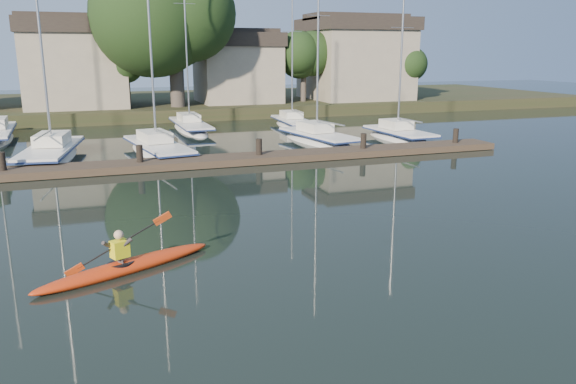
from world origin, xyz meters
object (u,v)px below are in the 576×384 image
object	(u,v)px
dock	(202,162)
sailboat_1	(52,163)
kayak	(126,264)
sailboat_2	(158,157)
sailboat_3	(319,146)
sailboat_4	(399,143)
sailboat_6	(191,132)
sailboat_7	(293,129)

from	to	relation	value
dock	sailboat_1	world-z (taller)	sailboat_1
kayak	sailboat_1	size ratio (longest dim) A/B	0.32
sailboat_1	sailboat_2	distance (m)	5.54
kayak	sailboat_3	world-z (taller)	sailboat_3
sailboat_3	sailboat_4	distance (m)	5.46
kayak	sailboat_1	xyz separation A→B (m)	(-2.72, 17.66, -0.40)
sailboat_1	sailboat_3	xyz separation A→B (m)	(15.54, 0.37, 0.01)
kayak	sailboat_1	world-z (taller)	sailboat_1
kayak	sailboat_6	bearing A→B (deg)	51.94
kayak	dock	distance (m)	13.99
sailboat_3	sailboat_6	xyz separation A→B (m)	(-6.59, 8.60, 0.02)
sailboat_3	sailboat_1	bearing A→B (deg)	172.04
sailboat_2	sailboat_3	world-z (taller)	sailboat_2
sailboat_6	sailboat_2	bearing A→B (deg)	-111.01
kayak	dock	xyz separation A→B (m)	(4.51, 13.24, 0.01)
kayak	sailboat_3	bearing A→B (deg)	29.70
sailboat_6	sailboat_1	bearing A→B (deg)	-135.79
kayak	sailboat_4	bearing A→B (deg)	18.91
dock	sailboat_7	xyz separation A→B (m)	(9.46, 12.79, -0.39)
dock	sailboat_7	distance (m)	15.92
sailboat_1	sailboat_7	distance (m)	18.67
sailboat_1	sailboat_6	size ratio (longest dim) A/B	1.00
dock	sailboat_3	bearing A→B (deg)	30.00
kayak	sailboat_3	xyz separation A→B (m)	(12.82, 18.04, -0.39)
sailboat_2	sailboat_6	distance (m)	9.90
sailboat_1	sailboat_6	world-z (taller)	sailboat_6
kayak	sailboat_4	distance (m)	25.30
kayak	sailboat_7	world-z (taller)	sailboat_7
sailboat_1	sailboat_6	distance (m)	12.67
sailboat_7	sailboat_4	bearing A→B (deg)	-60.22
sailboat_1	sailboat_4	distance (m)	20.98
sailboat_7	sailboat_6	bearing A→B (deg)	178.65
dock	sailboat_6	world-z (taller)	sailboat_6
sailboat_1	kayak	bearing A→B (deg)	-72.59
dock	sailboat_2	world-z (taller)	sailboat_2
dock	sailboat_6	bearing A→B (deg)	82.71
sailboat_2	sailboat_1	bearing A→B (deg)	167.08
sailboat_7	sailboat_2	bearing A→B (deg)	-138.99
sailboat_1	sailboat_4	xyz separation A→B (m)	(20.98, -0.15, 0.01)
sailboat_2	sailboat_4	bearing A→B (deg)	-8.91
sailboat_3	sailboat_4	bearing A→B (deg)	-14.81
sailboat_2	sailboat_3	size ratio (longest dim) A/B	1.13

